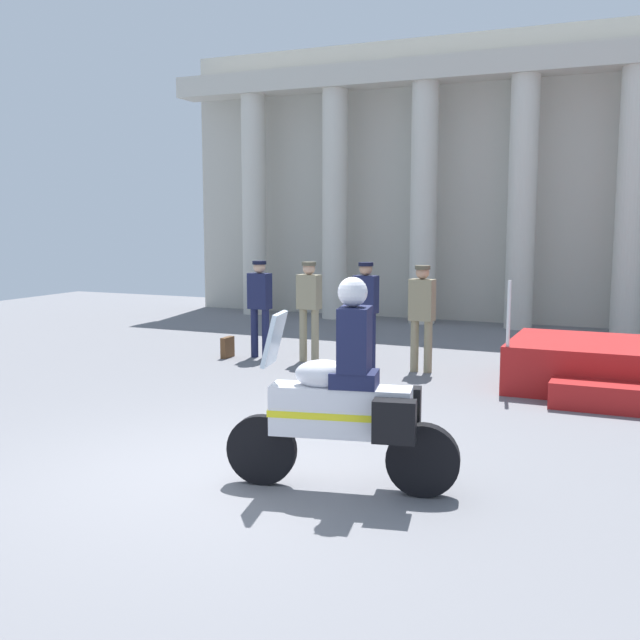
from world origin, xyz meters
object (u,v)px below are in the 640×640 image
object	(u,v)px
officer_in_row_2	(366,306)
motorcycle_with_rider	(349,403)
officer_in_row_1	(309,303)
officer_in_row_3	(422,310)
officer_in_row_0	(260,301)
briefcase_on_ground	(227,347)
reviewing_stand	(625,369)

from	to	relation	value
officer_in_row_2	motorcycle_with_rider	distance (m)	5.68
officer_in_row_1	officer_in_row_3	size ratio (longest dim) A/B	1.00
motorcycle_with_rider	officer_in_row_2	bearing A→B (deg)	-83.11
officer_in_row_0	motorcycle_with_rider	xyz separation A→B (m)	(3.82, -5.48, -0.20)
officer_in_row_2	officer_in_row_3	world-z (taller)	officer_in_row_2
officer_in_row_0	briefcase_on_ground	distance (m)	1.00
officer_in_row_0	briefcase_on_ground	world-z (taller)	officer_in_row_0
officer_in_row_2	officer_in_row_1	bearing A→B (deg)	0.43
officer_in_row_1	officer_in_row_2	distance (m)	1.04
reviewing_stand	officer_in_row_0	distance (m)	5.96
officer_in_row_0	officer_in_row_3	distance (m)	2.93
officer_in_row_0	officer_in_row_1	size ratio (longest dim) A/B	1.00
briefcase_on_ground	officer_in_row_2	bearing A→B (deg)	3.02
motorcycle_with_rider	officer_in_row_0	bearing A→B (deg)	-67.03
officer_in_row_2	reviewing_stand	bearing A→B (deg)	-178.84
officer_in_row_0	officer_in_row_2	world-z (taller)	officer_in_row_2
officer_in_row_2	officer_in_row_0	bearing A→B (deg)	1.83
reviewing_stand	officer_in_row_3	distance (m)	3.07
officer_in_row_0	reviewing_stand	bearing A→B (deg)	-178.62
reviewing_stand	officer_in_row_2	xyz separation A→B (m)	(-3.93, 0.25, 0.68)
reviewing_stand	officer_in_row_2	distance (m)	3.99
officer_in_row_0	officer_in_row_2	distance (m)	1.99
officer_in_row_1	officer_in_row_3	world-z (taller)	officer_in_row_1
officer_in_row_1	motorcycle_with_rider	distance (m)	6.16
motorcycle_with_rider	briefcase_on_ground	distance (m)	6.83
briefcase_on_ground	motorcycle_with_rider	bearing A→B (deg)	-50.38
motorcycle_with_rider	officer_in_row_1	bearing A→B (deg)	-74.16
reviewing_stand	briefcase_on_ground	bearing A→B (deg)	178.93
officer_in_row_2	officer_in_row_3	bearing A→B (deg)	-175.47
officer_in_row_0	officer_in_row_3	xyz separation A→B (m)	(2.93, -0.11, -0.01)
reviewing_stand	officer_in_row_2	bearing A→B (deg)	176.33
officer_in_row_1	briefcase_on_ground	world-z (taller)	officer_in_row_1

